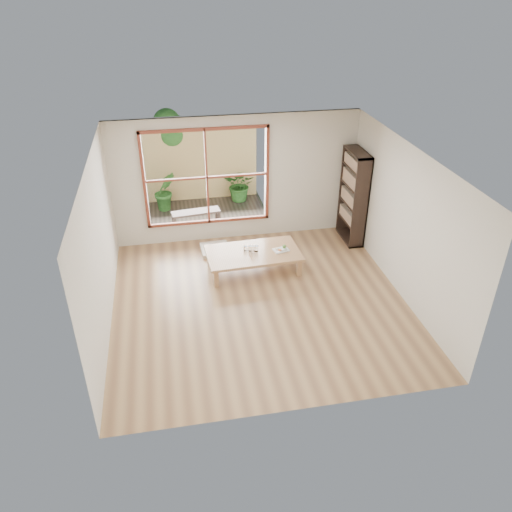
{
  "coord_description": "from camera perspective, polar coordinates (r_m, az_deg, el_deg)",
  "views": [
    {
      "loc": [
        -1.36,
        -6.96,
        5.08
      ],
      "look_at": [
        0.06,
        0.61,
        0.55
      ],
      "focal_mm": 35.0,
      "sensor_mm": 36.0,
      "label": 1
    }
  ],
  "objects": [
    {
      "name": "ground",
      "position": [
        8.72,
        0.37,
        -5.17
      ],
      "size": [
        5.0,
        5.0,
        0.0
      ],
      "primitive_type": "plane",
      "color": "tan",
      "rests_on": "ground"
    },
    {
      "name": "low_table",
      "position": [
        9.42,
        -0.32,
        0.21
      ],
      "size": [
        1.79,
        1.06,
        0.38
      ],
      "rotation": [
        0.0,
        0.0,
        0.05
      ],
      "color": "tan",
      "rests_on": "ground"
    },
    {
      "name": "floor_cushion",
      "position": [
        10.21,
        -4.7,
        0.78
      ],
      "size": [
        0.59,
        0.59,
        0.08
      ],
      "primitive_type": "cube",
      "rotation": [
        0.0,
        0.0,
        0.05
      ],
      "color": "beige",
      "rests_on": "ground"
    },
    {
      "name": "bookshelf",
      "position": [
        10.44,
        11.07,
        6.65
      ],
      "size": [
        0.31,
        0.87,
        1.93
      ],
      "primitive_type": "cube",
      "color": "black",
      "rests_on": "ground"
    },
    {
      "name": "glass_tall",
      "position": [
        9.32,
        -0.36,
        0.74
      ],
      "size": [
        0.09,
        0.09,
        0.16
      ],
      "primitive_type": "cylinder",
      "color": "silver",
      "rests_on": "low_table"
    },
    {
      "name": "glass_mid",
      "position": [
        9.4,
        0.01,
        0.86
      ],
      "size": [
        0.08,
        0.08,
        0.11
      ],
      "primitive_type": "cylinder",
      "color": "silver",
      "rests_on": "low_table"
    },
    {
      "name": "glass_short",
      "position": [
        9.42,
        -0.66,
        0.88
      ],
      "size": [
        0.08,
        0.08,
        0.1
      ],
      "primitive_type": "cylinder",
      "color": "silver",
      "rests_on": "low_table"
    },
    {
      "name": "glass_small",
      "position": [
        9.43,
        -1.2,
        0.88
      ],
      "size": [
        0.07,
        0.07,
        0.09
      ],
      "primitive_type": "cylinder",
      "color": "silver",
      "rests_on": "low_table"
    },
    {
      "name": "food_tray",
      "position": [
        9.46,
        2.95,
        0.8
      ],
      "size": [
        0.33,
        0.27,
        0.09
      ],
      "rotation": [
        0.0,
        0.0,
        0.25
      ],
      "color": "white",
      "rests_on": "low_table"
    },
    {
      "name": "deck",
      "position": [
        11.7,
        -5.86,
        4.56
      ],
      "size": [
        2.8,
        2.0,
        0.05
      ],
      "primitive_type": "cube",
      "color": "#352F26",
      "rests_on": "ground"
    },
    {
      "name": "garden_bench",
      "position": [
        11.14,
        -6.88,
        4.83
      ],
      "size": [
        1.09,
        0.44,
        0.34
      ],
      "rotation": [
        0.0,
        0.0,
        0.12
      ],
      "color": "black",
      "rests_on": "deck"
    },
    {
      "name": "bamboo_fence",
      "position": [
        12.28,
        -6.54,
        10.35
      ],
      "size": [
        2.8,
        0.06,
        1.8
      ],
      "primitive_type": "cube",
      "color": "#D6B56D",
      "rests_on": "ground"
    },
    {
      "name": "shrub_right",
      "position": [
        12.25,
        -1.8,
        8.15
      ],
      "size": [
        0.91,
        0.85,
        0.82
      ],
      "primitive_type": "imported",
      "rotation": [
        0.0,
        0.0,
        -0.36
      ],
      "color": "#2D6A27",
      "rests_on": "deck"
    },
    {
      "name": "shrub_left",
      "position": [
        11.93,
        -10.34,
        7.32
      ],
      "size": [
        0.6,
        0.54,
        0.93
      ],
      "primitive_type": "imported",
      "rotation": [
        0.0,
        0.0,
        0.27
      ],
      "color": "#2D6A27",
      "rests_on": "deck"
    },
    {
      "name": "garden_tree",
      "position": [
        12.31,
        -10.1,
        13.71
      ],
      "size": [
        1.04,
        0.85,
        2.22
      ],
      "color": "#4C3D2D",
      "rests_on": "ground"
    }
  ]
}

